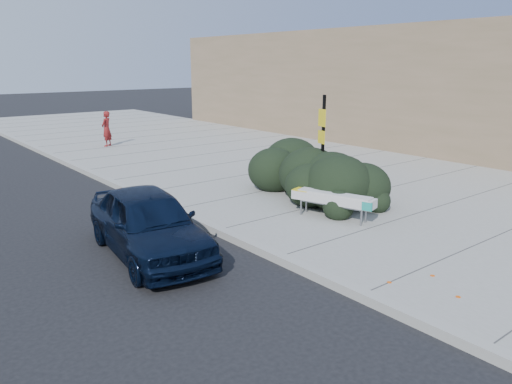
% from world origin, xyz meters
% --- Properties ---
extents(ground, '(120.00, 120.00, 0.00)m').
position_xyz_m(ground, '(0.00, 0.00, 0.00)').
color(ground, black).
rests_on(ground, ground).
extents(sidewalk_near, '(11.20, 50.00, 0.15)m').
position_xyz_m(sidewalk_near, '(5.60, 5.00, 0.07)').
color(sidewalk_near, gray).
rests_on(sidewalk_near, ground).
extents(curb_near, '(0.22, 50.00, 0.17)m').
position_xyz_m(curb_near, '(0.00, 5.00, 0.08)').
color(curb_near, '#9E9E99').
rests_on(curb_near, ground).
extents(building_near, '(6.00, 36.00, 5.00)m').
position_xyz_m(building_near, '(14.00, 3.00, 2.65)').
color(building_near, brown).
rests_on(building_near, sidewalk_near).
extents(bench, '(0.98, 2.05, 0.61)m').
position_xyz_m(bench, '(2.46, 1.00, 0.63)').
color(bench, gray).
rests_on(bench, sidewalk_near).
extents(bike_rack, '(0.14, 0.57, 0.83)m').
position_xyz_m(bike_rack, '(3.50, 2.67, 0.65)').
color(bike_rack, black).
rests_on(bike_rack, sidewalk_near).
extents(sign_post, '(0.14, 0.31, 2.75)m').
position_xyz_m(sign_post, '(3.48, 2.37, 1.70)').
color(sign_post, black).
rests_on(sign_post, sidewalk_near).
extents(hedge, '(2.55, 4.46, 1.60)m').
position_xyz_m(hedge, '(3.57, 2.77, 0.95)').
color(hedge, black).
rests_on(hedge, sidewalk_near).
extents(sedan_navy, '(2.04, 4.06, 1.33)m').
position_xyz_m(sedan_navy, '(-1.75, 1.97, 0.66)').
color(sedan_navy, black).
rests_on(sedan_navy, ground).
extents(pedestrian, '(0.66, 0.63, 1.52)m').
position_xyz_m(pedestrian, '(2.55, 14.31, 0.91)').
color(pedestrian, maroon).
rests_on(pedestrian, sidewalk_near).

